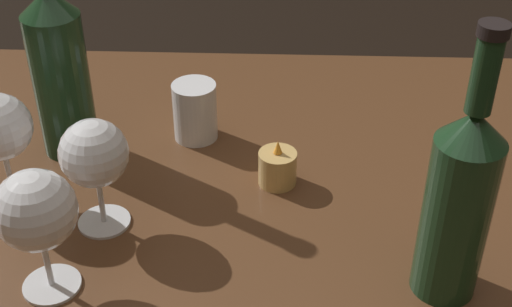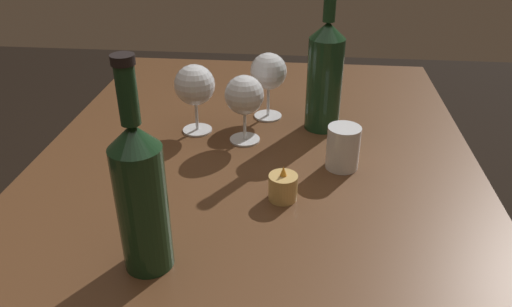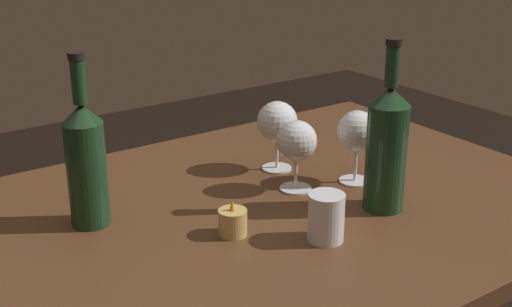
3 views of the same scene
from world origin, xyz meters
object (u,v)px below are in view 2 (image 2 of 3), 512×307
votive_candle (283,188)px  water_tumbler (343,150)px  wine_bottle (325,74)px  wine_glass_centre (269,73)px  wine_glass_left (195,86)px  wine_glass_right (244,96)px  wine_bottle_second (141,194)px

votive_candle → water_tumbler: bearing=138.1°
wine_bottle → wine_glass_centre: bearing=-109.3°
wine_glass_centre → votive_candle: wine_glass_centre is taller
wine_glass_left → wine_glass_centre: size_ratio=0.99×
wine_glass_right → wine_bottle_second: 0.42m
wine_bottle_second → votive_candle: wine_bottle_second is taller
wine_glass_centre → water_tumbler: wine_glass_centre is taller
votive_candle → wine_bottle: bearing=166.3°
wine_glass_centre → water_tumbler: bearing=36.5°
wine_bottle → votive_candle: wine_bottle is taller
wine_bottle_second → water_tumbler: bearing=136.3°
wine_glass_right → wine_bottle: wine_bottle is taller
wine_bottle_second → wine_bottle: bearing=151.9°
wine_glass_left → wine_glass_centre: (-0.09, 0.15, 0.00)m
water_tumbler → votive_candle: 0.17m
water_tumbler → wine_glass_centre: bearing=-143.5°
wine_glass_left → votive_candle: size_ratio=2.32×
wine_bottle → water_tumbler: size_ratio=3.80×
wine_bottle_second → votive_candle: 0.29m
wine_glass_right → water_tumbler: 0.23m
wine_glass_right → wine_bottle: (-0.08, 0.17, 0.02)m
wine_bottle → water_tumbler: wine_bottle is taller
wine_glass_left → wine_bottle: wine_bottle is taller
water_tumbler → votive_candle: water_tumbler is taller
wine_glass_left → wine_bottle: (-0.05, 0.28, 0.02)m
water_tumbler → wine_glass_left: bearing=-112.2°
wine_glass_right → votive_candle: bearing=23.6°
wine_glass_left → wine_bottle_second: bearing=2.5°
wine_glass_centre → wine_bottle_second: 0.55m
wine_glass_left → wine_glass_right: (0.04, 0.11, -0.00)m
water_tumbler → wine_bottle: bearing=-168.1°
wine_bottle_second → water_tumbler: (-0.31, 0.30, -0.08)m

